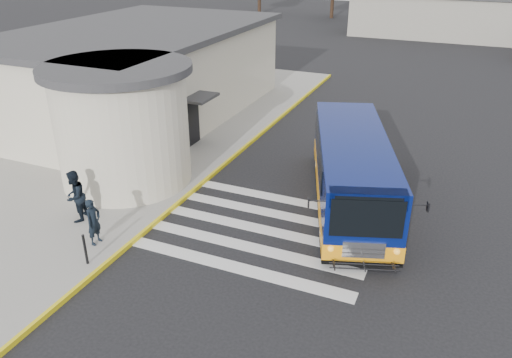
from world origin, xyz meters
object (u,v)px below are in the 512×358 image
at_px(pedestrian_a, 94,222).
at_px(pedestrian_b, 75,196).
at_px(transit_bus, 351,174).
at_px(bollard, 85,249).

xyz_separation_m(pedestrian_a, pedestrian_b, (-1.58, 0.95, 0.14)).
height_order(transit_bus, pedestrian_b, transit_bus).
relative_size(pedestrian_b, bollard, 1.83).
relative_size(transit_bus, pedestrian_a, 6.10).
distance_m(transit_bus, pedestrian_a, 9.33).
height_order(pedestrian_a, pedestrian_b, pedestrian_b).
distance_m(pedestrian_a, bollard, 1.21).
bearing_deg(bollard, transit_bus, 48.21).
distance_m(transit_bus, bollard, 9.73).
xyz_separation_m(transit_bus, bollard, (-6.47, -7.24, -0.62)).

